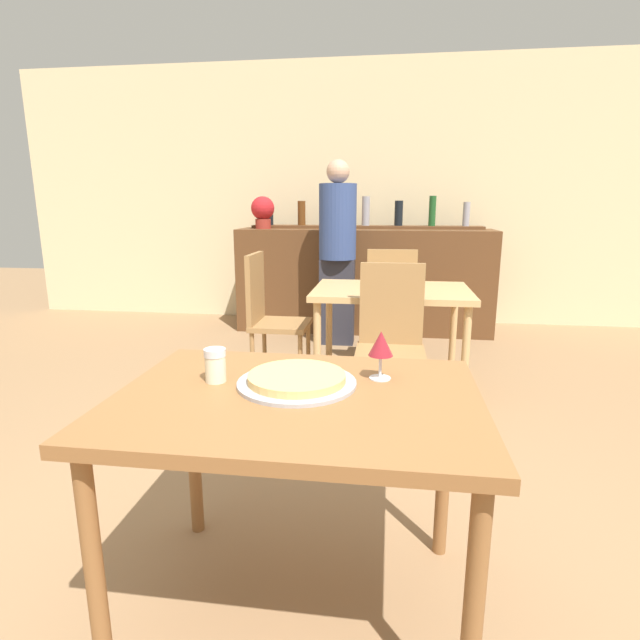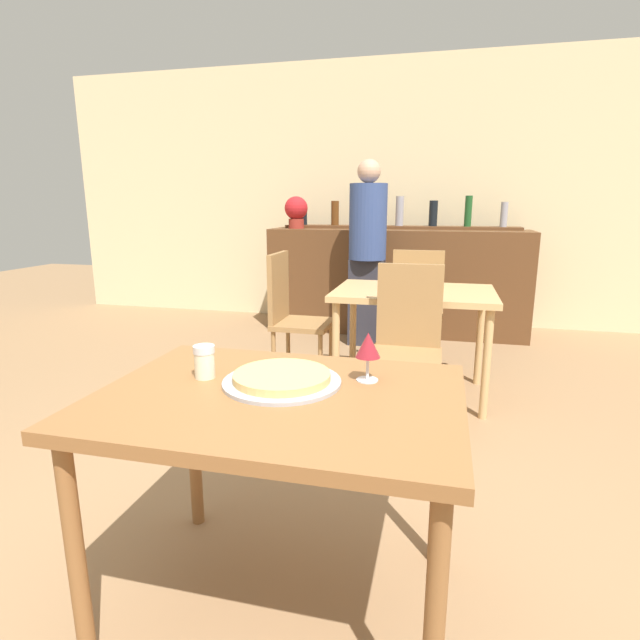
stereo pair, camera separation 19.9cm
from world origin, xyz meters
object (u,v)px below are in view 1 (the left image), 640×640
chair_far_side_left (269,312)px  pizza_tray (297,380)px  chair_far_side_back (391,301)px  person_standing (337,247)px  chair_far_side_front (391,335)px  cheese_shaker (215,365)px  potted_plant (263,211)px  wine_glass (381,345)px

chair_far_side_left → pizza_tray: bearing=-163.8°
chair_far_side_back → person_standing: (-0.50, 0.65, 0.36)m
chair_far_side_front → chair_far_side_back: same height
chair_far_side_front → chair_far_side_left: 1.02m
chair_far_side_back → chair_far_side_left: size_ratio=1.00×
person_standing → cheese_shaker: bearing=-91.1°
chair_far_side_front → chair_far_side_back: bearing=90.0°
chair_far_side_back → cheese_shaker: chair_far_side_back is taller
pizza_tray → potted_plant: size_ratio=1.14×
potted_plant → cheese_shaker: bearing=-78.1°
potted_plant → chair_far_side_front: bearing=-59.5°
pizza_tray → wine_glass: bearing=19.9°
pizza_tray → chair_far_side_back: bearing=83.2°
pizza_tray → wine_glass: wine_glass is taller
chair_far_side_front → person_standing: bearing=106.1°
chair_far_side_front → pizza_tray: bearing=-101.9°
chair_far_side_left → pizza_tray: (0.57, -1.95, 0.22)m
wine_glass → person_standing: bearing=98.6°
chair_far_side_front → cheese_shaker: 1.54m
chair_far_side_front → chair_far_side_back: (-0.00, 1.08, 0.00)m
chair_far_side_back → potted_plant: (-1.33, 1.18, 0.68)m
person_standing → chair_far_side_front: bearing=-73.9°
chair_far_side_front → chair_far_side_back: 1.08m
cheese_shaker → wine_glass: wine_glass is taller
chair_far_side_front → potted_plant: (-1.33, 2.26, 0.68)m
pizza_tray → cheese_shaker: cheese_shaker is taller
chair_far_side_back → wine_glass: (-0.04, -2.40, 0.31)m
cheese_shaker → person_standing: bearing=88.9°
chair_far_side_left → person_standing: size_ratio=0.57×
cheese_shaker → potted_plant: size_ratio=0.33×
pizza_tray → cheese_shaker: (-0.26, -0.01, 0.04)m
chair_far_side_left → cheese_shaker: size_ratio=8.92×
pizza_tray → wine_glass: (0.26, 0.09, 0.10)m
person_standing → pizza_tray: bearing=-86.3°
chair_far_side_back → pizza_tray: (-0.30, -2.49, 0.22)m
chair_far_side_front → pizza_tray: (-0.30, -1.41, 0.22)m
chair_far_side_left → cheese_shaker: (0.31, -1.96, 0.26)m
cheese_shaker → chair_far_side_left: bearing=98.9°
cheese_shaker → person_standing: person_standing is taller
chair_far_side_back → wine_glass: chair_far_side_back is taller
chair_far_side_left → chair_far_side_front: bearing=-122.1°
chair_far_side_front → cheese_shaker: (-0.56, -1.42, 0.26)m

